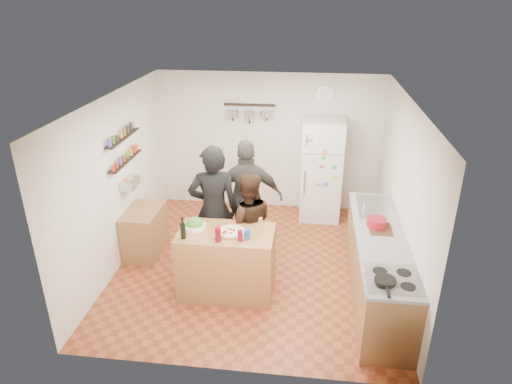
# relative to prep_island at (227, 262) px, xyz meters

# --- Properties ---
(room_shell) EXTENTS (4.20, 4.20, 4.20)m
(room_shell) POSITION_rel_prep_island_xyz_m (0.30, 1.07, 0.79)
(room_shell) COLOR brown
(room_shell) RESTS_ON ground
(prep_island) EXTENTS (1.25, 0.72, 0.91)m
(prep_island) POSITION_rel_prep_island_xyz_m (0.00, 0.00, 0.00)
(prep_island) COLOR #9D6B39
(prep_island) RESTS_ON floor
(pizza_board) EXTENTS (0.42, 0.34, 0.02)m
(pizza_board) POSITION_rel_prep_island_xyz_m (0.08, -0.02, 0.47)
(pizza_board) COLOR brown
(pizza_board) RESTS_ON prep_island
(pizza) EXTENTS (0.34, 0.34, 0.02)m
(pizza) POSITION_rel_prep_island_xyz_m (0.08, -0.02, 0.48)
(pizza) COLOR #D5B78C
(pizza) RESTS_ON pizza_board
(salad_bowl) EXTENTS (0.29, 0.29, 0.06)m
(salad_bowl) POSITION_rel_prep_island_xyz_m (-0.42, 0.05, 0.48)
(salad_bowl) COLOR white
(salad_bowl) RESTS_ON prep_island
(wine_bottle) EXTENTS (0.07, 0.07, 0.21)m
(wine_bottle) POSITION_rel_prep_island_xyz_m (-0.50, -0.22, 0.56)
(wine_bottle) COLOR black
(wine_bottle) RESTS_ON prep_island
(wine_glass_near) EXTENTS (0.08, 0.08, 0.18)m
(wine_glass_near) POSITION_rel_prep_island_xyz_m (-0.05, -0.24, 0.55)
(wine_glass_near) COLOR #620814
(wine_glass_near) RESTS_ON prep_island
(wine_glass_far) EXTENTS (0.06, 0.06, 0.15)m
(wine_glass_far) POSITION_rel_prep_island_xyz_m (0.22, -0.20, 0.53)
(wine_glass_far) COLOR maroon
(wine_glass_far) RESTS_ON prep_island
(pepper_mill) EXTENTS (0.05, 0.05, 0.17)m
(pepper_mill) POSITION_rel_prep_island_xyz_m (0.45, 0.05, 0.54)
(pepper_mill) COLOR #AF8549
(pepper_mill) RESTS_ON prep_island
(salt_canister) EXTENTS (0.08, 0.08, 0.13)m
(salt_canister) POSITION_rel_prep_island_xyz_m (0.30, -0.12, 0.52)
(salt_canister) COLOR #1B4A94
(salt_canister) RESTS_ON prep_island
(person_left) EXTENTS (0.78, 0.60, 1.91)m
(person_left) POSITION_rel_prep_island_xyz_m (-0.26, 0.53, 0.50)
(person_left) COLOR black
(person_left) RESTS_ON floor
(person_center) EXTENTS (0.86, 0.73, 1.54)m
(person_center) POSITION_rel_prep_island_xyz_m (0.22, 0.49, 0.32)
(person_center) COLOR black
(person_center) RESTS_ON floor
(person_back) EXTENTS (1.12, 0.62, 1.81)m
(person_back) POSITION_rel_prep_island_xyz_m (0.13, 1.08, 0.45)
(person_back) COLOR #33302D
(person_back) RESTS_ON floor
(counter_run) EXTENTS (0.63, 2.63, 0.90)m
(counter_run) POSITION_rel_prep_island_xyz_m (2.00, 0.13, -0.01)
(counter_run) COLOR #9E7042
(counter_run) RESTS_ON floor
(stove_top) EXTENTS (0.60, 0.62, 0.02)m
(stove_top) POSITION_rel_prep_island_xyz_m (2.00, -0.82, 0.46)
(stove_top) COLOR white
(stove_top) RESTS_ON counter_run
(skillet) EXTENTS (0.23, 0.23, 0.04)m
(skillet) POSITION_rel_prep_island_xyz_m (1.90, -0.90, 0.49)
(skillet) COLOR black
(skillet) RESTS_ON stove_top
(sink) EXTENTS (0.50, 0.80, 0.03)m
(sink) POSITION_rel_prep_island_xyz_m (2.00, 0.98, 0.46)
(sink) COLOR silver
(sink) RESTS_ON counter_run
(cutting_board) EXTENTS (0.30, 0.40, 0.02)m
(cutting_board) POSITION_rel_prep_island_xyz_m (2.00, 0.32, 0.46)
(cutting_board) COLOR brown
(cutting_board) RESTS_ON counter_run
(red_bowl) EXTENTS (0.26, 0.26, 0.11)m
(red_bowl) POSITION_rel_prep_island_xyz_m (1.95, 0.40, 0.52)
(red_bowl) COLOR maroon
(red_bowl) RESTS_ON counter_run
(fridge) EXTENTS (0.70, 0.68, 1.80)m
(fridge) POSITION_rel_prep_island_xyz_m (1.25, 2.43, 0.45)
(fridge) COLOR white
(fridge) RESTS_ON floor
(wall_clock) EXTENTS (0.30, 0.03, 0.30)m
(wall_clock) POSITION_rel_prep_island_xyz_m (1.25, 2.76, 1.69)
(wall_clock) COLOR silver
(wall_clock) RESTS_ON back_wall
(spice_shelf_lower) EXTENTS (0.12, 1.00, 0.02)m
(spice_shelf_lower) POSITION_rel_prep_island_xyz_m (-1.63, 0.88, 1.04)
(spice_shelf_lower) COLOR black
(spice_shelf_lower) RESTS_ON left_wall
(spice_shelf_upper) EXTENTS (0.12, 1.00, 0.02)m
(spice_shelf_upper) POSITION_rel_prep_island_xyz_m (-1.63, 0.88, 1.40)
(spice_shelf_upper) COLOR black
(spice_shelf_upper) RESTS_ON left_wall
(produce_basket) EXTENTS (0.18, 0.35, 0.14)m
(produce_basket) POSITION_rel_prep_island_xyz_m (-1.60, 0.88, 0.69)
(produce_basket) COLOR silver
(produce_basket) RESTS_ON left_wall
(side_table) EXTENTS (0.50, 0.80, 0.73)m
(side_table) POSITION_rel_prep_island_xyz_m (-1.44, 0.82, -0.09)
(side_table) COLOR #9C6F41
(side_table) RESTS_ON floor
(pot_rack) EXTENTS (0.90, 0.04, 0.04)m
(pot_rack) POSITION_rel_prep_island_xyz_m (-0.05, 2.68, 1.49)
(pot_rack) COLOR black
(pot_rack) RESTS_ON back_wall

